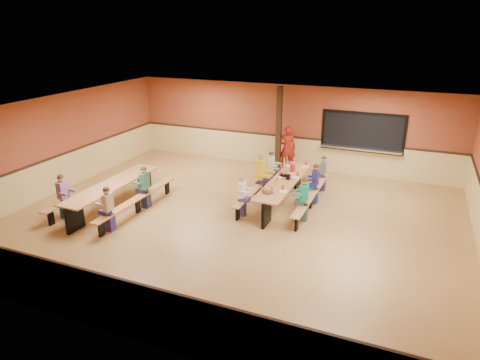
% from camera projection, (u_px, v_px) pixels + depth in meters
% --- Properties ---
extents(ground, '(12.00, 12.00, 0.00)m').
position_uv_depth(ground, '(235.00, 219.00, 11.67)').
color(ground, olive).
rests_on(ground, ground).
extents(room_envelope, '(12.04, 10.04, 3.02)m').
position_uv_depth(room_envelope, '(235.00, 196.00, 11.43)').
color(room_envelope, brown).
rests_on(room_envelope, ground).
extents(kitchen_pass_through, '(2.78, 0.28, 1.38)m').
position_uv_depth(kitchen_pass_through, '(362.00, 134.00, 14.51)').
color(kitchen_pass_through, black).
rests_on(kitchen_pass_through, ground).
extents(structural_post, '(0.18, 0.18, 3.00)m').
position_uv_depth(structural_post, '(279.00, 130.00, 15.03)').
color(structural_post, black).
rests_on(structural_post, ground).
extents(cafeteria_table_main, '(1.91, 3.70, 0.74)m').
position_uv_depth(cafeteria_table_main, '(284.00, 187.00, 12.52)').
color(cafeteria_table_main, '#AE7345').
rests_on(cafeteria_table_main, ground).
extents(cafeteria_table_second, '(1.91, 3.70, 0.74)m').
position_uv_depth(cafeteria_table_second, '(113.00, 191.00, 12.22)').
color(cafeteria_table_second, '#AE7345').
rests_on(cafeteria_table_second, ground).
extents(seated_child_white_left, '(0.34, 0.28, 1.15)m').
position_uv_depth(seated_child_white_left, '(242.00, 196.00, 11.72)').
color(seated_child_white_left, white).
rests_on(seated_child_white_left, ground).
extents(seated_adult_yellow, '(0.48, 0.39, 1.44)m').
position_uv_depth(seated_adult_yellow, '(261.00, 175.00, 12.95)').
color(seated_adult_yellow, gold).
rests_on(seated_adult_yellow, ground).
extents(seated_child_grey_left, '(0.34, 0.28, 1.15)m').
position_uv_depth(seated_child_grey_left, '(271.00, 169.00, 13.86)').
color(seated_child_grey_left, silver).
rests_on(seated_child_grey_left, ground).
extents(seated_child_teal_right, '(0.37, 0.30, 1.21)m').
position_uv_depth(seated_child_teal_right, '(304.00, 199.00, 11.43)').
color(seated_child_teal_right, '#128469').
rests_on(seated_child_teal_right, ground).
extents(seated_child_navy_right, '(0.36, 0.30, 1.19)m').
position_uv_depth(seated_child_navy_right, '(315.00, 184.00, 12.53)').
color(seated_child_navy_right, navy).
rests_on(seated_child_navy_right, ground).
extents(seated_child_char_right, '(0.33, 0.27, 1.13)m').
position_uv_depth(seated_child_char_right, '(323.00, 174.00, 13.50)').
color(seated_child_char_right, '#565E61').
rests_on(seated_child_char_right, ground).
extents(seated_child_purple_sec, '(0.38, 0.31, 1.22)m').
position_uv_depth(seated_child_purple_sec, '(64.00, 196.00, 11.60)').
color(seated_child_purple_sec, '#7D517D').
rests_on(seated_child_purple_sec, ground).
extents(seated_child_green_sec, '(0.38, 0.31, 1.23)m').
position_uv_depth(seated_child_green_sec, '(145.00, 187.00, 12.24)').
color(seated_child_green_sec, '#326D56').
rests_on(seated_child_green_sec, ground).
extents(seated_child_tan_sec, '(0.36, 0.29, 1.19)m').
position_uv_depth(seated_child_tan_sec, '(108.00, 209.00, 10.85)').
color(seated_child_tan_sec, '#B6A08E').
rests_on(seated_child_tan_sec, ground).
extents(standing_woman, '(0.70, 0.60, 1.63)m').
position_uv_depth(standing_woman, '(287.00, 148.00, 15.29)').
color(standing_woman, '#A01E12').
rests_on(standing_woman, ground).
extents(punch_pitcher, '(0.16, 0.16, 0.22)m').
position_uv_depth(punch_pitcher, '(292.00, 168.00, 13.12)').
color(punch_pitcher, '#B5182C').
rests_on(punch_pitcher, cafeteria_table_main).
extents(chip_bowl, '(0.32, 0.32, 0.15)m').
position_uv_depth(chip_bowl, '(267.00, 190.00, 11.50)').
color(chip_bowl, orange).
rests_on(chip_bowl, cafeteria_table_main).
extents(napkin_dispenser, '(0.10, 0.14, 0.13)m').
position_uv_depth(napkin_dispenser, '(288.00, 177.00, 12.49)').
color(napkin_dispenser, black).
rests_on(napkin_dispenser, cafeteria_table_main).
extents(condiment_mustard, '(0.06, 0.06, 0.17)m').
position_uv_depth(condiment_mustard, '(278.00, 183.00, 11.99)').
color(condiment_mustard, yellow).
rests_on(condiment_mustard, cafeteria_table_main).
extents(condiment_ketchup, '(0.06, 0.06, 0.17)m').
position_uv_depth(condiment_ketchup, '(277.00, 180.00, 12.22)').
color(condiment_ketchup, '#B2140F').
rests_on(condiment_ketchup, cafeteria_table_main).
extents(table_paddle, '(0.16, 0.16, 0.56)m').
position_uv_depth(table_paddle, '(284.00, 172.00, 12.71)').
color(table_paddle, black).
rests_on(table_paddle, cafeteria_table_main).
extents(place_settings, '(0.65, 3.30, 0.11)m').
position_uv_depth(place_settings, '(284.00, 178.00, 12.42)').
color(place_settings, beige).
rests_on(place_settings, cafeteria_table_main).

